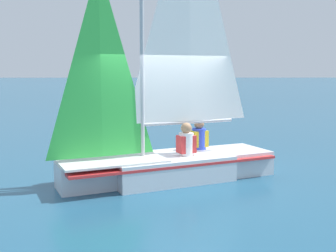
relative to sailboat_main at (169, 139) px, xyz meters
name	(u,v)px	position (x,y,z in m)	size (l,w,h in m)	color
ground_plane	(168,179)	(-0.01, 0.02, -0.83)	(260.00, 260.00, 0.00)	#235675
sailboat_main	(169,139)	(0.00, 0.00, 0.00)	(2.98, 4.51, 5.98)	silver
sailor_helm	(186,149)	(-0.01, -0.35, -0.21)	(0.39, 0.42, 1.16)	black
sailor_crew	(199,143)	(0.66, -0.67, -0.20)	(0.39, 0.42, 1.16)	black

